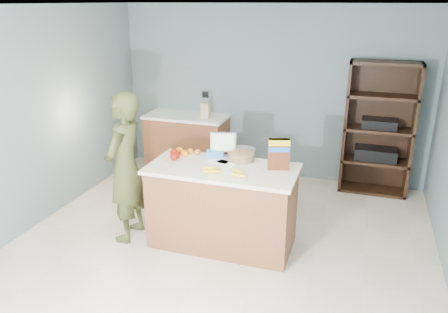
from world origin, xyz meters
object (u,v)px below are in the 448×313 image
(cereal_box, at_px, (279,152))
(tv, at_px, (223,143))
(person, at_px, (125,168))
(shelving_unit, at_px, (378,131))
(counter_peninsula, at_px, (223,209))

(cereal_box, bearing_deg, tv, 164.58)
(tv, bearing_deg, cereal_box, -15.42)
(person, bearing_deg, cereal_box, 98.30)
(person, bearing_deg, tv, 114.40)
(cereal_box, bearing_deg, shelving_unit, 62.85)
(counter_peninsula, bearing_deg, person, -170.46)
(tv, relative_size, cereal_box, 0.87)
(shelving_unit, height_order, tv, shelving_unit)
(counter_peninsula, height_order, cereal_box, cereal_box)
(person, xyz_separation_m, tv, (0.96, 0.48, 0.23))
(counter_peninsula, xyz_separation_m, person, (-1.05, -0.18, 0.41))
(counter_peninsula, relative_size, shelving_unit, 0.87)
(counter_peninsula, xyz_separation_m, tv, (-0.09, 0.30, 0.64))
(cereal_box, bearing_deg, person, -169.53)
(person, relative_size, cereal_box, 5.14)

